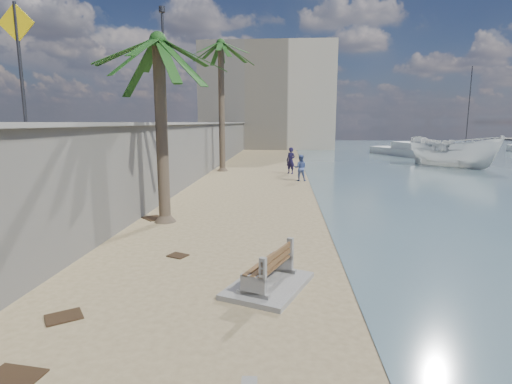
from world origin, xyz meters
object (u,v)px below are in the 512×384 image
object	(u,v)px
palm_mid	(158,43)
person_a	(291,159)
bench_far	(269,271)
sailboat_west	(465,147)
yacht_far	(402,152)
palm_back	(221,46)
person_b	(300,166)
boat_cruiser	(453,151)

from	to	relation	value
palm_mid	person_a	distance (m)	15.95
bench_far	person_a	bearing A→B (deg)	87.85
person_a	sailboat_west	bearing A→B (deg)	85.68
bench_far	yacht_far	xyz separation A→B (m)	(13.22, 36.84, -0.03)
palm_back	person_b	xyz separation A→B (m)	(5.62, -4.74, -8.10)
palm_mid	person_a	world-z (taller)	palm_mid
palm_mid	palm_back	bearing A→B (deg)	91.05
bench_far	person_b	bearing A→B (deg)	85.49
bench_far	yacht_far	distance (m)	39.14
sailboat_west	palm_back	bearing A→B (deg)	-137.55
palm_back	boat_cruiser	size ratio (longest dim) A/B	2.89
person_a	bench_far	bearing A→B (deg)	-55.71
bench_far	yacht_far	size ratio (longest dim) A/B	0.28
person_b	sailboat_west	xyz separation A→B (m)	(23.40, 31.29, -0.54)
boat_cruiser	yacht_far	distance (m)	11.71
person_b	palm_back	bearing A→B (deg)	-36.53
bench_far	boat_cruiser	world-z (taller)	boat_cruiser
bench_far	yacht_far	world-z (taller)	yacht_far
palm_mid	yacht_far	bearing A→B (deg)	61.01
palm_mid	boat_cruiser	distance (m)	26.98
yacht_far	palm_back	bearing A→B (deg)	110.53
palm_mid	boat_cruiser	xyz separation A→B (m)	(17.97, 19.51, -4.94)
yacht_far	person_b	bearing A→B (deg)	128.49
person_b	sailboat_west	size ratio (longest dim) A/B	0.16
palm_mid	person_b	distance (m)	13.19
bench_far	palm_mid	xyz separation A→B (m)	(-4.04, 5.68, 5.90)
person_a	sailboat_west	size ratio (longest dim) A/B	0.20
sailboat_west	boat_cruiser	bearing A→B (deg)	-115.50
sailboat_west	yacht_far	bearing A→B (deg)	-136.42
bench_far	person_b	distance (m)	16.53
palm_mid	palm_back	world-z (taller)	palm_back
person_a	yacht_far	world-z (taller)	person_a
person_a	person_b	bearing A→B (deg)	-44.64
bench_far	person_b	world-z (taller)	person_b
yacht_far	sailboat_west	world-z (taller)	sailboat_west
bench_far	person_a	xyz separation A→B (m)	(0.75, 19.97, 0.69)
bench_far	boat_cruiser	bearing A→B (deg)	61.04
bench_far	boat_cruiser	xyz separation A→B (m)	(13.94, 25.19, 0.96)
palm_back	palm_mid	bearing A→B (deg)	-88.95
palm_back	sailboat_west	distance (m)	40.27
palm_back	yacht_far	distance (m)	25.04
palm_back	person_b	distance (m)	10.94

